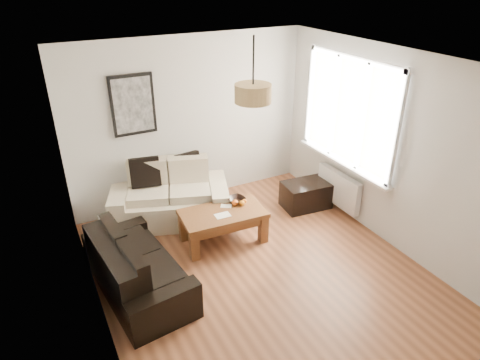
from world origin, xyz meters
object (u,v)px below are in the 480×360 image
loveseat_cream (170,193)px  sofa_leather (137,265)px  ottoman (306,195)px  coffee_table (223,226)px

loveseat_cream → sofa_leather: size_ratio=1.03×
loveseat_cream → ottoman: bearing=1.5°
coffee_table → ottoman: bearing=8.6°
loveseat_cream → ottoman: loveseat_cream is taller
sofa_leather → ottoman: sofa_leather is taller
loveseat_cream → coffee_table: (0.45, -0.90, -0.19)m
coffee_table → ottoman: coffee_table is taller
loveseat_cream → sofa_leather: bearing=-103.1°
loveseat_cream → sofa_leather: 1.60m
loveseat_cream → ottoman: 2.13m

